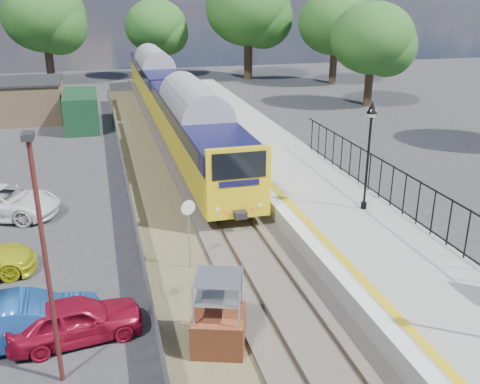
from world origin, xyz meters
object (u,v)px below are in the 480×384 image
object	(u,v)px
brick_plinth	(219,314)
car_red	(75,320)
carpark_lamp	(44,249)
train	(170,94)
car_white	(0,202)
victorian_lamp_north	(370,131)
car_blue	(26,320)
speed_sign	(189,223)

from	to	relation	value
brick_plinth	car_red	world-z (taller)	brick_plinth
brick_plinth	car_red	bearing A→B (deg)	159.30
brick_plinth	carpark_lamp	bearing A→B (deg)	-176.46
train	car_white	bearing A→B (deg)	-121.80
victorian_lamp_north	brick_plinth	bearing A→B (deg)	-140.04
car_blue	car_white	xyz separation A→B (m)	(-2.08, 10.08, 0.00)
victorian_lamp_north	speed_sign	size ratio (longest dim) A/B	1.69
car_red	brick_plinth	bearing A→B (deg)	-118.49
speed_sign	victorian_lamp_north	bearing A→B (deg)	-5.80
train	speed_sign	world-z (taller)	train
victorian_lamp_north	car_white	bearing A→B (deg)	160.87
carpark_lamp	car_red	bearing A→B (deg)	78.78
victorian_lamp_north	brick_plinth	xyz separation A→B (m)	(-7.80, -6.53, -3.17)
speed_sign	car_white	bearing A→B (deg)	118.06
victorian_lamp_north	train	bearing A→B (deg)	104.05
victorian_lamp_north	train	distance (m)	21.92
car_red	train	bearing A→B (deg)	-21.54
brick_plinth	speed_sign	world-z (taller)	speed_sign
train	car_white	world-z (taller)	train
train	speed_sign	xyz separation A→B (m)	(-2.50, -22.92, -0.50)
brick_plinth	car_white	xyz separation A→B (m)	(-7.37, 11.80, -0.41)
victorian_lamp_north	carpark_lamp	xyz separation A→B (m)	(-12.07, -6.80, -0.48)
carpark_lamp	car_blue	world-z (taller)	carpark_lamp
brick_plinth	train	bearing A→B (deg)	84.84
brick_plinth	car_white	distance (m)	13.91
speed_sign	car_white	world-z (taller)	speed_sign
victorian_lamp_north	car_blue	bearing A→B (deg)	-159.78
car_blue	victorian_lamp_north	bearing A→B (deg)	-74.00
carpark_lamp	car_red	xyz separation A→B (m)	(0.35, 1.75, -3.16)
train	car_blue	distance (m)	27.18
speed_sign	car_blue	distance (m)	6.22
speed_sign	car_blue	world-z (taller)	speed_sign
car_blue	car_white	bearing A→B (deg)	7.44
victorian_lamp_north	carpark_lamp	world-z (taller)	carpark_lamp
car_white	carpark_lamp	bearing A→B (deg)	-147.04
train	car_red	bearing A→B (deg)	-103.75
victorian_lamp_north	speed_sign	distance (m)	8.36
victorian_lamp_north	car_blue	world-z (taller)	victorian_lamp_north
car_red	carpark_lamp	bearing A→B (deg)	161.00
brick_plinth	car_blue	bearing A→B (deg)	162.02
carpark_lamp	car_blue	xyz separation A→B (m)	(-1.02, 1.98, -3.10)
train	brick_plinth	distance (m)	27.85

